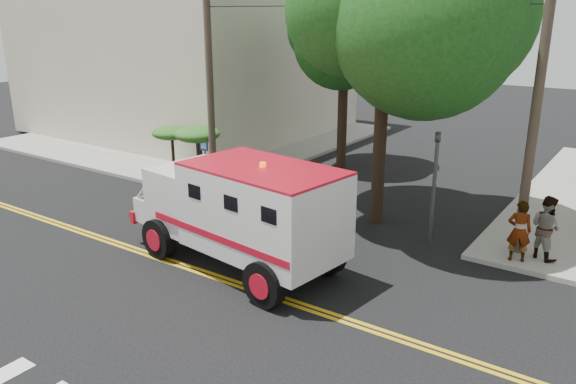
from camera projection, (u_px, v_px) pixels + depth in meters
The scene contains 13 objects.
ground at pixel (222, 279), 15.40m from camera, with size 100.00×100.00×0.00m, color black.
sidewalk_nw at pixel (199, 135), 33.26m from camera, with size 17.00×17.00×0.15m, color gray.
building_left at pixel (187, 45), 33.98m from camera, with size 16.00×14.00×10.00m, color beige.
utility_pole_left at pixel (210, 80), 21.77m from camera, with size 0.28×0.28×9.00m, color #382D23.
utility_pole_right at pixel (536, 107), 15.51m from camera, with size 0.28×0.28×9.00m, color #382D23.
tree_main at pixel (396, 5), 17.05m from camera, with size 6.08×5.70×9.85m.
tree_left at pixel (349, 43), 24.37m from camera, with size 4.48×4.20×7.70m.
traffic_signal at pixel (435, 176), 17.08m from camera, with size 0.15×0.18×3.60m.
accessibility_sign at pixel (205, 155), 23.18m from camera, with size 0.45×0.10×2.02m.
palm_planter at pixel (190, 143), 24.12m from camera, with size 3.52×2.63×2.36m.
armored_truck at pixel (241, 208), 15.65m from camera, with size 7.14×3.51×3.13m.
pedestrian_a at pixel (519, 231), 15.94m from camera, with size 0.66×0.43×1.81m, color gray.
pedestrian_b at pixel (546, 227), 16.11m from camera, with size 0.92×0.72×1.89m, color gray.
Camera 1 is at (9.40, -10.47, 6.95)m, focal length 35.00 mm.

